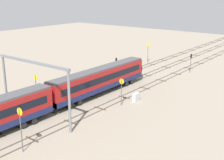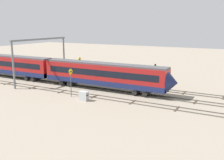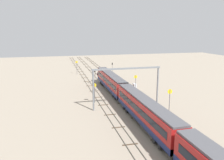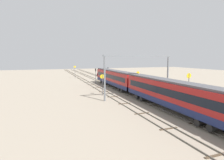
{
  "view_description": "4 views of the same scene",
  "coord_description": "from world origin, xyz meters",
  "px_view_note": "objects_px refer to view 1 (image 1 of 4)",
  "views": [
    {
      "loc": [
        -38.62,
        -34.56,
        18.47
      ],
      "look_at": [
        5.78,
        -0.04,
        1.89
      ],
      "focal_mm": 48.51,
      "sensor_mm": 36.0,
      "label": 1
    },
    {
      "loc": [
        25.92,
        -40.19,
        11.68
      ],
      "look_at": [
        4.3,
        -0.34,
        2.08
      ],
      "focal_mm": 42.19,
      "sensor_mm": 36.0,
      "label": 2
    },
    {
      "loc": [
        -58.03,
        15.03,
        16.66
      ],
      "look_at": [
        1.58,
        -0.17,
        3.27
      ],
      "focal_mm": 36.54,
      "sensor_mm": 36.0,
      "label": 3
    },
    {
      "loc": [
        -45.5,
        18.07,
        8.31
      ],
      "look_at": [
        1.9,
        0.64,
        2.2
      ],
      "focal_mm": 29.07,
      "sensor_mm": 36.0,
      "label": 4
    }
  ],
  "objects_px": {
    "speed_sign_mid_trackside": "(21,124)",
    "relay_cabinet": "(136,97)",
    "speed_sign_near_foreground": "(148,50)",
    "signal_light_trackside_approach": "(116,66)",
    "speed_sign_distant_end": "(121,88)",
    "overhead_gantry": "(33,78)",
    "signal_light_trackside_departure": "(191,60)",
    "speed_sign_far_trackside": "(36,84)"
  },
  "relations": [
    {
      "from": "speed_sign_near_foreground",
      "to": "speed_sign_far_trackside",
      "type": "height_order",
      "value": "speed_sign_near_foreground"
    },
    {
      "from": "speed_sign_distant_end",
      "to": "signal_light_trackside_departure",
      "type": "height_order",
      "value": "speed_sign_distant_end"
    },
    {
      "from": "speed_sign_mid_trackside",
      "to": "relay_cabinet",
      "type": "xyz_separation_m",
      "value": [
        22.75,
        -1.09,
        -2.92
      ]
    },
    {
      "from": "speed_sign_distant_end",
      "to": "relay_cabinet",
      "type": "height_order",
      "value": "speed_sign_distant_end"
    },
    {
      "from": "speed_sign_mid_trackside",
      "to": "signal_light_trackside_departure",
      "type": "bearing_deg",
      "value": -0.57
    },
    {
      "from": "overhead_gantry",
      "to": "speed_sign_distant_end",
      "type": "relative_size",
      "value": 3.29
    },
    {
      "from": "speed_sign_distant_end",
      "to": "signal_light_trackside_approach",
      "type": "distance_m",
      "value": 14.54
    },
    {
      "from": "speed_sign_distant_end",
      "to": "signal_light_trackside_departure",
      "type": "xyz_separation_m",
      "value": [
        27.14,
        -0.27,
        -0.12
      ]
    },
    {
      "from": "overhead_gantry",
      "to": "relay_cabinet",
      "type": "relative_size",
      "value": 10.5
    },
    {
      "from": "speed_sign_near_foreground",
      "to": "signal_light_trackside_approach",
      "type": "bearing_deg",
      "value": -168.76
    },
    {
      "from": "signal_light_trackside_approach",
      "to": "speed_sign_distant_end",
      "type": "bearing_deg",
      "value": -139.54
    },
    {
      "from": "signal_light_trackside_departure",
      "to": "relay_cabinet",
      "type": "relative_size",
      "value": 3.06
    },
    {
      "from": "speed_sign_distant_end",
      "to": "signal_light_trackside_approach",
      "type": "bearing_deg",
      "value": 40.46
    },
    {
      "from": "overhead_gantry",
      "to": "speed_sign_near_foreground",
      "type": "height_order",
      "value": "overhead_gantry"
    },
    {
      "from": "speed_sign_distant_end",
      "to": "signal_light_trackside_approach",
      "type": "height_order",
      "value": "signal_light_trackside_approach"
    },
    {
      "from": "speed_sign_distant_end",
      "to": "signal_light_trackside_approach",
      "type": "xyz_separation_m",
      "value": [
        11.06,
        9.43,
        0.21
      ]
    },
    {
      "from": "speed_sign_near_foreground",
      "to": "signal_light_trackside_approach",
      "type": "relative_size",
      "value": 1.04
    },
    {
      "from": "speed_sign_mid_trackside",
      "to": "relay_cabinet",
      "type": "distance_m",
      "value": 22.97
    },
    {
      "from": "signal_light_trackside_departure",
      "to": "speed_sign_near_foreground",
      "type": "bearing_deg",
      "value": 77.77
    },
    {
      "from": "overhead_gantry",
      "to": "speed_sign_mid_trackside",
      "type": "height_order",
      "value": "overhead_gantry"
    },
    {
      "from": "speed_sign_near_foreground",
      "to": "signal_light_trackside_departure",
      "type": "distance_m",
      "value": 13.8
    },
    {
      "from": "overhead_gantry",
      "to": "speed_sign_far_trackside",
      "type": "xyz_separation_m",
      "value": [
        5.13,
        6.18,
        -3.36
      ]
    },
    {
      "from": "speed_sign_near_foreground",
      "to": "signal_light_trackside_departure",
      "type": "height_order",
      "value": "speed_sign_near_foreground"
    },
    {
      "from": "speed_sign_far_trackside",
      "to": "speed_sign_distant_end",
      "type": "bearing_deg",
      "value": -60.17
    },
    {
      "from": "relay_cabinet",
      "to": "signal_light_trackside_departure",
      "type": "bearing_deg",
      "value": 1.47
    },
    {
      "from": "speed_sign_near_foreground",
      "to": "signal_light_trackside_departure",
      "type": "bearing_deg",
      "value": -102.23
    },
    {
      "from": "speed_sign_near_foreground",
      "to": "speed_sign_mid_trackside",
      "type": "relative_size",
      "value": 0.92
    },
    {
      "from": "overhead_gantry",
      "to": "signal_light_trackside_departure",
      "type": "distance_m",
      "value": 40.41
    },
    {
      "from": "speed_sign_mid_trackside",
      "to": "speed_sign_far_trackside",
      "type": "height_order",
      "value": "speed_sign_mid_trackside"
    },
    {
      "from": "speed_sign_near_foreground",
      "to": "speed_sign_far_trackside",
      "type": "relative_size",
      "value": 1.09
    },
    {
      "from": "signal_light_trackside_departure",
      "to": "speed_sign_far_trackside",
      "type": "bearing_deg",
      "value": 159.16
    },
    {
      "from": "overhead_gantry",
      "to": "signal_light_trackside_approach",
      "type": "bearing_deg",
      "value": 6.65
    },
    {
      "from": "speed_sign_near_foreground",
      "to": "relay_cabinet",
      "type": "bearing_deg",
      "value": -152.4
    },
    {
      "from": "speed_sign_near_foreground",
      "to": "speed_sign_far_trackside",
      "type": "distance_m",
      "value": 37.44
    },
    {
      "from": "speed_sign_near_foreground",
      "to": "speed_sign_distant_end",
      "type": "distance_m",
      "value": 32.83
    },
    {
      "from": "relay_cabinet",
      "to": "speed_sign_distant_end",
      "type": "bearing_deg",
      "value": 164.0
    },
    {
      "from": "speed_sign_far_trackside",
      "to": "relay_cabinet",
      "type": "xyz_separation_m",
      "value": [
        10.47,
        -13.76,
        -2.39
      ]
    },
    {
      "from": "signal_light_trackside_approach",
      "to": "speed_sign_far_trackside",
      "type": "bearing_deg",
      "value": 169.44
    },
    {
      "from": "relay_cabinet",
      "to": "speed_sign_far_trackside",
      "type": "bearing_deg",
      "value": 127.28
    },
    {
      "from": "speed_sign_far_trackside",
      "to": "signal_light_trackside_departure",
      "type": "xyz_separation_m",
      "value": [
        34.52,
        -13.14,
        -0.22
      ]
    },
    {
      "from": "speed_sign_mid_trackside",
      "to": "signal_light_trackside_departure",
      "type": "relative_size",
      "value": 1.27
    },
    {
      "from": "signal_light_trackside_departure",
      "to": "signal_light_trackside_approach",
      "type": "bearing_deg",
      "value": 148.88
    }
  ]
}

